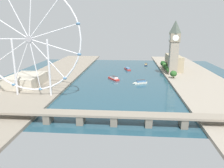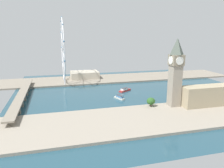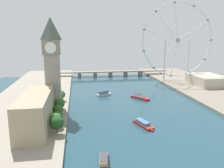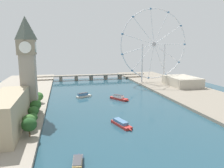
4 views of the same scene
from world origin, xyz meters
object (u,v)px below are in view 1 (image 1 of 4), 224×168
Objects in this scene: ferris_wheel at (29,40)px; tour_boat_2 at (127,69)px; tour_boat_1 at (146,65)px; riverside_hall at (26,80)px; clock_tower at (174,47)px; river_bridge at (114,116)px; parliament_block at (174,62)px; tour_boat_3 at (140,82)px; tour_boat_0 at (114,78)px.

tour_boat_2 is at bearing -120.57° from ferris_wheel.
riverside_hall is at bearing -35.74° from tour_boat_1.
clock_tower reaches higher than tour_boat_1.
ferris_wheel is 4.57× the size of tour_boat_2.
river_bridge is 257.01m from tour_boat_2.
ferris_wheel is (200.32, 183.70, 52.21)m from parliament_block.
tour_boat_1 is 167.14m from tour_boat_3.
tour_boat_1 is 68.71m from tour_boat_2.
riverside_hall is 132.69m from tour_boat_0.
parliament_block is at bearing -111.20° from river_bridge.
tour_boat_0 is at bearing -155.59° from riverside_hall.
riverside_hall is at bearing -40.63° from river_bridge.
tour_boat_0 is (-120.61, -54.74, -7.86)m from riverside_hall.
ferris_wheel is at bearing 124.26° from riverside_hall.
river_bridge is 315.98m from tour_boat_1.
tour_boat_2 is (-141.97, -142.38, -8.32)m from riverside_hall.
tour_boat_0 is 48.21m from tour_boat_3.
ferris_wheel reaches higher than parliament_block.
tour_boat_0 is (12.72, -169.16, -5.18)m from river_bridge.
clock_tower is 228.44m from river_bridge.
tour_boat_2 is (-110.98, -187.87, -67.00)m from ferris_wheel.
parliament_block is 0.35× the size of river_bridge.
ferris_wheel is at bearing 131.86° from tour_boat_2.
river_bridge reaches higher than tour_boat_0.
parliament_block is at bearing -102.46° from clock_tower.
tour_boat_3 is (-42.33, 23.08, 0.12)m from tour_boat_0.
clock_tower is 117.52m from tour_boat_0.
ferris_wheel is at bearing 7.93° from tour_boat_3.
parliament_block is 269.53m from riverside_hall.
clock_tower is 58.11m from parliament_block.
parliament_block is at bearing -137.48° from ferris_wheel.
tour_boat_1 is at bearing -50.79° from parliament_block.
river_bridge is 8.73× the size of tour_boat_1.
tour_boat_3 is at bearing 46.08° from clock_tower.
clock_tower is 1.52× the size of riverside_hall.
tour_boat_1 reaches higher than tour_boat_2.
ferris_wheel is at bearing 35.88° from clock_tower.
tour_boat_3 is at bearing 173.16° from tour_boat_2.
clock_tower is 122.30m from tour_boat_1.
tour_boat_0 is 1.08× the size of tour_boat_1.
ferris_wheel is 5.44× the size of tour_boat_3.
parliament_block reaches higher than riverside_hall.
tour_boat_0 is at bearing -50.99° from tour_boat_3.
tour_boat_0 is 0.98× the size of tour_boat_2.
clock_tower is at bearing 26.96° from tour_boat_1.
ferris_wheel is (190.12, 137.55, 18.40)m from clock_tower.
river_bridge is at bearing 160.51° from tour_boat_2.
parliament_block reaches higher than river_bridge.
tour_boat_3 reaches higher than tour_boat_2.
clock_tower is 3.35× the size of tour_boat_0.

